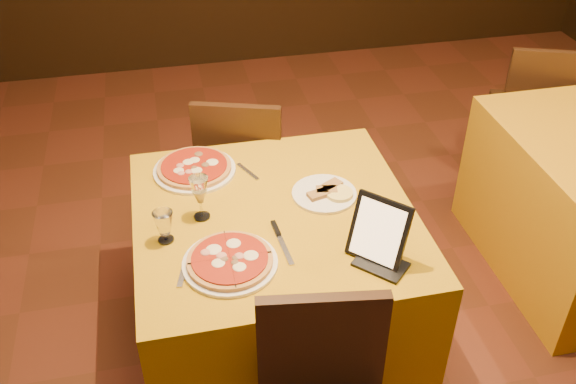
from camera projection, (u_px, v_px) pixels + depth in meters
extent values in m
cube|color=#C08C0C|center=(276.00, 282.00, 2.75)|extent=(1.10, 1.10, 0.75)
cylinder|color=white|center=(230.00, 263.00, 2.28)|extent=(0.34, 0.34, 0.01)
cylinder|color=#AD4C23|center=(230.00, 260.00, 2.27)|extent=(0.31, 0.31, 0.02)
cylinder|color=white|center=(195.00, 170.00, 2.76)|extent=(0.35, 0.35, 0.01)
cylinder|color=#AD4C23|center=(194.00, 167.00, 2.75)|extent=(0.32, 0.32, 0.02)
cylinder|color=white|center=(324.00, 194.00, 2.62)|extent=(0.27, 0.27, 0.01)
cylinder|color=olive|center=(324.00, 190.00, 2.61)|extent=(0.16, 0.16, 0.02)
cube|color=black|center=(379.00, 231.00, 2.25)|extent=(0.22, 0.22, 0.24)
cube|color=silver|center=(282.00, 243.00, 2.37)|extent=(0.04, 0.25, 0.01)
cube|color=silver|center=(184.00, 270.00, 2.26)|extent=(0.06, 0.17, 0.01)
cube|color=silver|center=(248.00, 172.00, 2.75)|extent=(0.08, 0.15, 0.01)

